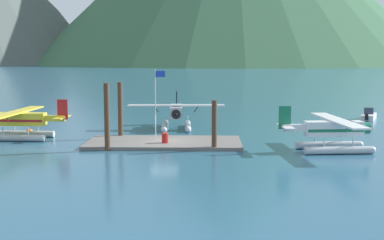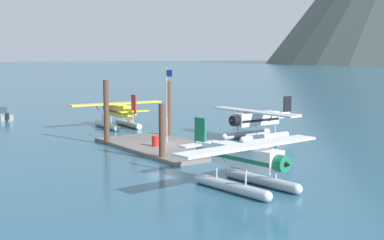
{
  "view_description": "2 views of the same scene",
  "coord_description": "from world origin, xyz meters",
  "px_view_note": "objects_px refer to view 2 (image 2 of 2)",
  "views": [
    {
      "loc": [
        3.77,
        -45.51,
        7.95
      ],
      "look_at": [
        2.42,
        3.29,
        1.8
      ],
      "focal_mm": 47.95,
      "sensor_mm": 36.0,
      "label": 1
    },
    {
      "loc": [
        37.95,
        -22.88,
        7.82
      ],
      "look_at": [
        -1.46,
        3.78,
        2.01
      ],
      "focal_mm": 49.74,
      "sensor_mm": 36.0,
      "label": 2
    }
  ],
  "objects_px": {
    "flagpole": "(167,97)",
    "seaplane_silver_bow_centre": "(256,122)",
    "seaplane_yellow_port_fwd": "(117,113)",
    "boat_grey_open_sw": "(2,115)",
    "seaplane_white_stbd_aft": "(247,162)",
    "fuel_drum": "(155,141)",
    "mooring_buoy": "(131,123)"
  },
  "relations": [
    {
      "from": "flagpole",
      "to": "seaplane_silver_bow_centre",
      "type": "bearing_deg",
      "value": 81.92
    },
    {
      "from": "seaplane_yellow_port_fwd",
      "to": "boat_grey_open_sw",
      "type": "height_order",
      "value": "seaplane_yellow_port_fwd"
    },
    {
      "from": "flagpole",
      "to": "seaplane_yellow_port_fwd",
      "type": "xyz_separation_m",
      "value": [
        -13.26,
        1.74,
        -2.71
      ]
    },
    {
      "from": "seaplane_yellow_port_fwd",
      "to": "seaplane_silver_bow_centre",
      "type": "relative_size",
      "value": 1.0
    },
    {
      "from": "seaplane_white_stbd_aft",
      "to": "boat_grey_open_sw",
      "type": "bearing_deg",
      "value": -176.15
    },
    {
      "from": "fuel_drum",
      "to": "seaplane_yellow_port_fwd",
      "type": "distance_m",
      "value": 14.59
    },
    {
      "from": "seaplane_white_stbd_aft",
      "to": "seaplane_silver_bow_centre",
      "type": "height_order",
      "value": "same"
    },
    {
      "from": "fuel_drum",
      "to": "boat_grey_open_sw",
      "type": "height_order",
      "value": "boat_grey_open_sw"
    },
    {
      "from": "mooring_buoy",
      "to": "seaplane_yellow_port_fwd",
      "type": "height_order",
      "value": "seaplane_yellow_port_fwd"
    },
    {
      "from": "seaplane_white_stbd_aft",
      "to": "boat_grey_open_sw",
      "type": "distance_m",
      "value": 43.25
    },
    {
      "from": "flagpole",
      "to": "seaplane_white_stbd_aft",
      "type": "bearing_deg",
      "value": -14.23
    },
    {
      "from": "seaplane_white_stbd_aft",
      "to": "seaplane_yellow_port_fwd",
      "type": "distance_m",
      "value": 28.94
    },
    {
      "from": "seaplane_yellow_port_fwd",
      "to": "seaplane_white_stbd_aft",
      "type": "bearing_deg",
      "value": -11.11
    },
    {
      "from": "mooring_buoy",
      "to": "seaplane_white_stbd_aft",
      "type": "bearing_deg",
      "value": -13.94
    },
    {
      "from": "fuel_drum",
      "to": "mooring_buoy",
      "type": "distance_m",
      "value": 14.56
    },
    {
      "from": "boat_grey_open_sw",
      "to": "seaplane_yellow_port_fwd",
      "type": "bearing_deg",
      "value": 29.9
    },
    {
      "from": "flagpole",
      "to": "boat_grey_open_sw",
      "type": "xyz_separation_m",
      "value": [
        -28.0,
        -6.74,
        -3.8
      ]
    },
    {
      "from": "seaplane_silver_bow_centre",
      "to": "mooring_buoy",
      "type": "bearing_deg",
      "value": -157.66
    },
    {
      "from": "fuel_drum",
      "to": "boat_grey_open_sw",
      "type": "xyz_separation_m",
      "value": [
        -28.88,
        -5.0,
        -0.25
      ]
    },
    {
      "from": "seaplane_yellow_port_fwd",
      "to": "flagpole",
      "type": "bearing_deg",
      "value": -7.46
    },
    {
      "from": "fuel_drum",
      "to": "seaplane_yellow_port_fwd",
      "type": "height_order",
      "value": "seaplane_yellow_port_fwd"
    },
    {
      "from": "boat_grey_open_sw",
      "to": "flagpole",
      "type": "bearing_deg",
      "value": 13.53
    },
    {
      "from": "boat_grey_open_sw",
      "to": "seaplane_white_stbd_aft",
      "type": "bearing_deg",
      "value": 3.85
    },
    {
      "from": "fuel_drum",
      "to": "seaplane_silver_bow_centre",
      "type": "bearing_deg",
      "value": 87.95
    },
    {
      "from": "seaplane_white_stbd_aft",
      "to": "seaplane_yellow_port_fwd",
      "type": "bearing_deg",
      "value": 168.89
    },
    {
      "from": "mooring_buoy",
      "to": "seaplane_silver_bow_centre",
      "type": "xyz_separation_m",
      "value": [
        14.1,
        5.8,
        1.18
      ]
    },
    {
      "from": "seaplane_silver_bow_centre",
      "to": "seaplane_white_stbd_aft",
      "type": "bearing_deg",
      "value": -42.57
    },
    {
      "from": "mooring_buoy",
      "to": "boat_grey_open_sw",
      "type": "xyz_separation_m",
      "value": [
        -15.16,
        -9.85,
        0.1
      ]
    },
    {
      "from": "flagpole",
      "to": "fuel_drum",
      "type": "relative_size",
      "value": 7.33
    },
    {
      "from": "seaplane_yellow_port_fwd",
      "to": "seaplane_silver_bow_centre",
      "type": "xyz_separation_m",
      "value": [
        14.53,
        7.17,
        0.0
      ]
    },
    {
      "from": "fuel_drum",
      "to": "mooring_buoy",
      "type": "relative_size",
      "value": 1.12
    },
    {
      "from": "flagpole",
      "to": "seaplane_yellow_port_fwd",
      "type": "relative_size",
      "value": 0.62
    }
  ]
}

